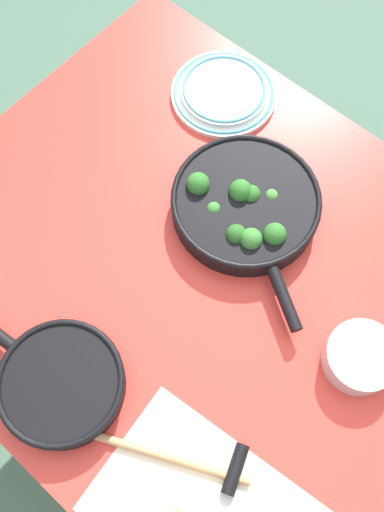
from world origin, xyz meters
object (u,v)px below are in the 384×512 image
skillet_eggs (60,383)px  wooden_spoon (112,441)px  dinner_plate_stack (224,92)px  skillet_broccoli (245,205)px  prep_bowl_steel (360,357)px  grater_knife (224,503)px

skillet_eggs → wooden_spoon: bearing=169.7°
skillet_eggs → dinner_plate_stack: (-0.19, 0.69, -0.01)m
skillet_broccoli → prep_bowl_steel: bearing=15.0°
grater_knife → dinner_plate_stack: dinner_plate_stack is taller
wooden_spoon → grater_knife: grater_knife is taller
dinner_plate_stack → prep_bowl_steel: bearing=-28.0°
wooden_spoon → dinner_plate_stack: size_ratio=1.58×
grater_knife → wooden_spoon: bearing=-96.9°
skillet_eggs → wooden_spoon: size_ratio=0.96×
skillet_eggs → dinner_plate_stack: bearing=-79.9°
skillet_broccoli → skillet_eggs: 0.49m
skillet_broccoli → dinner_plate_stack: bearing=169.5°
wooden_spoon → prep_bowl_steel: (0.24, 0.40, 0.02)m
skillet_eggs → grater_knife: (0.35, 0.04, -0.02)m
skillet_broccoli → dinner_plate_stack: size_ratio=1.66×
skillet_broccoli → prep_bowl_steel: (0.35, -0.10, -0.00)m
skillet_eggs → grater_knife: size_ratio=1.32×
skillet_broccoli → dinner_plate_stack: 0.30m
grater_knife → prep_bowl_steel: (0.03, 0.35, 0.02)m
skillet_eggs → wooden_spoon: (0.13, -0.01, -0.02)m
skillet_broccoli → wooden_spoon: size_ratio=1.05×
skillet_broccoli → grater_knife: 0.55m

